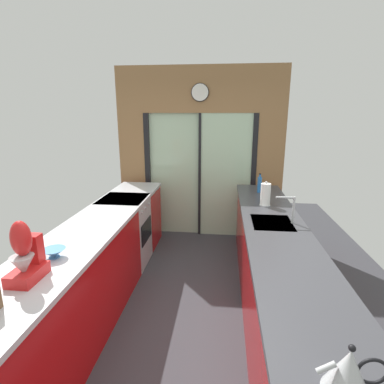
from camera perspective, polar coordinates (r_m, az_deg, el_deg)
name	(u,v)px	position (r m, az deg, el deg)	size (l,w,h in m)	color
ground_plane	(186,294)	(3.61, -1.08, -18.91)	(5.04, 7.60, 0.02)	#38383D
back_wall_unit	(200,144)	(4.82, 1.53, 9.15)	(2.64, 0.12, 2.70)	olive
left_counter_run	(89,274)	(3.22, -19.11, -14.51)	(0.62, 3.80, 0.92)	#AD0C0F
right_counter_run	(275,275)	(3.13, 15.49, -15.04)	(0.62, 3.80, 0.92)	#AD0C0F
sink_faucet	(290,206)	(3.14, 18.25, -2.48)	(0.19, 0.02, 0.28)	#B7BABC
oven_range	(125,232)	(4.15, -12.60, -7.36)	(0.60, 0.60, 0.92)	#B7BABC
mixing_bowl	(54,253)	(2.56, -24.81, -10.50)	(0.18, 0.18, 0.07)	teal
stand_mixer	(25,257)	(2.28, -29.16, -10.82)	(0.17, 0.27, 0.42)	red
kettle	(349,371)	(1.49, 27.72, -28.01)	(0.27, 0.19, 0.22)	#B7BABC
soap_bottle	(260,184)	(4.28, 12.74, 1.46)	(0.06, 0.06, 0.27)	#286BB7
paper_towel_roll	(265,195)	(3.67, 13.81, -0.50)	(0.13, 0.13, 0.30)	#B7BABC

